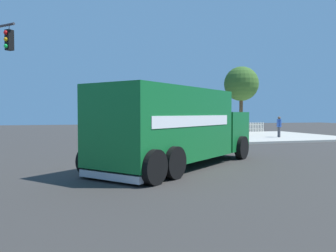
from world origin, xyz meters
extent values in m
plane|color=#33302D|center=(0.00, 0.00, 0.00)|extent=(100.00, 100.00, 0.00)
cube|color=#B2ADA0|center=(-13.01, -13.01, 0.07)|extent=(11.09, 11.09, 0.14)
cube|color=#146B2D|center=(-0.67, 0.59, 1.61)|extent=(6.16, 5.72, 2.53)
cube|color=#146B2D|center=(-3.82, -2.07, 1.20)|extent=(3.00, 3.06, 1.70)
cube|color=black|center=(-4.47, -2.62, 1.54)|extent=(1.36, 1.59, 0.88)
cube|color=#B2B2B7|center=(1.56, 2.47, 0.19)|extent=(1.64, 1.89, 0.21)
cube|color=white|center=(0.11, -0.34, 1.74)|extent=(3.88, 3.28, 0.36)
cube|color=white|center=(-1.45, 1.51, 1.74)|extent=(3.88, 3.28, 0.36)
cylinder|color=black|center=(-2.98, -2.98, 0.50)|extent=(0.94, 0.86, 1.00)
cylinder|color=black|center=(-4.58, -1.09, 0.50)|extent=(0.94, 0.86, 1.00)
cylinder|color=black|center=(1.21, 0.55, 0.50)|extent=(0.94, 0.86, 1.00)
cylinder|color=black|center=(-0.39, 2.45, 0.50)|extent=(0.94, 0.86, 1.00)
cylinder|color=black|center=(2.01, 1.23, 0.50)|extent=(0.94, 0.86, 1.00)
cylinder|color=black|center=(0.41, 3.12, 0.50)|extent=(0.94, 0.86, 1.00)
cylinder|color=#38383D|center=(5.27, -5.39, 6.03)|extent=(0.03, 0.03, 0.25)
cube|color=black|center=(5.27, -5.39, 5.43)|extent=(0.42, 0.42, 0.95)
sphere|color=red|center=(5.40, -5.26, 5.74)|extent=(0.20, 0.20, 0.20)
sphere|color=#EFA314|center=(5.40, -5.26, 5.43)|extent=(0.20, 0.20, 0.20)
sphere|color=#19CC4C|center=(5.40, -5.26, 5.12)|extent=(0.20, 0.20, 0.20)
cylinder|color=#4C4C51|center=(-13.13, -10.96, 0.54)|extent=(0.14, 0.14, 0.79)
cylinder|color=#4C4C51|center=(-13.10, -10.79, 0.54)|extent=(0.14, 0.14, 0.79)
cube|color=#3359B2|center=(-13.11, -10.87, 1.23)|extent=(0.26, 0.37, 0.60)
sphere|color=brown|center=(-13.11, -10.87, 1.64)|extent=(0.22, 0.22, 0.22)
cylinder|color=#3359B2|center=(-13.15, -11.09, 1.26)|extent=(0.09, 0.09, 0.54)
cylinder|color=#3359B2|center=(-13.08, -10.66, 1.26)|extent=(0.09, 0.09, 0.54)
cylinder|color=gray|center=(-11.44, -15.95, 0.55)|extent=(0.14, 0.14, 0.83)
cylinder|color=gray|center=(-11.60, -15.92, 0.55)|extent=(0.14, 0.14, 0.83)
cube|color=gold|center=(-11.52, -15.93, 1.28)|extent=(0.37, 0.27, 0.62)
sphere|color=#936B4C|center=(-11.52, -15.93, 1.70)|extent=(0.22, 0.22, 0.22)
cylinder|color=gold|center=(-11.30, -15.97, 1.31)|extent=(0.09, 0.09, 0.56)
cylinder|color=gold|center=(-11.74, -15.90, 1.31)|extent=(0.09, 0.09, 0.56)
cube|color=silver|center=(-16.34, -18.30, 0.61)|extent=(0.08, 0.04, 0.95)
cube|color=silver|center=(-16.16, -18.30, 0.61)|extent=(0.08, 0.04, 0.95)
cube|color=silver|center=(-15.98, -18.30, 0.61)|extent=(0.08, 0.04, 0.95)
cube|color=silver|center=(-15.80, -18.30, 0.61)|extent=(0.08, 0.04, 0.95)
cube|color=silver|center=(-15.62, -18.30, 0.61)|extent=(0.08, 0.04, 0.95)
cube|color=silver|center=(-15.44, -18.30, 0.61)|extent=(0.08, 0.04, 0.95)
cube|color=silver|center=(-15.26, -18.30, 0.61)|extent=(0.08, 0.04, 0.95)
cube|color=silver|center=(-15.08, -18.30, 0.61)|extent=(0.08, 0.04, 0.95)
cube|color=silver|center=(-14.90, -18.30, 0.61)|extent=(0.08, 0.04, 0.95)
cube|color=silver|center=(-14.72, -18.30, 0.61)|extent=(0.08, 0.04, 0.95)
cube|color=silver|center=(-14.54, -18.30, 0.61)|extent=(0.08, 0.04, 0.95)
cube|color=silver|center=(-14.36, -18.30, 0.61)|extent=(0.08, 0.04, 0.95)
cube|color=silver|center=(-14.18, -18.30, 0.61)|extent=(0.08, 0.04, 0.95)
cube|color=silver|center=(-14.00, -18.30, 0.61)|extent=(0.08, 0.04, 0.95)
cube|color=silver|center=(-13.82, -18.30, 0.61)|extent=(0.08, 0.04, 0.95)
cube|color=silver|center=(-13.64, -18.30, 0.61)|extent=(0.08, 0.04, 0.95)
cube|color=silver|center=(-13.46, -18.30, 0.61)|extent=(0.08, 0.04, 0.95)
cube|color=silver|center=(-13.28, -18.30, 0.61)|extent=(0.08, 0.04, 0.95)
cube|color=silver|center=(-13.10, -18.30, 0.61)|extent=(0.08, 0.04, 0.95)
cube|color=silver|center=(-12.92, -18.30, 0.61)|extent=(0.08, 0.04, 0.95)
cube|color=silver|center=(-12.74, -18.30, 0.61)|extent=(0.08, 0.04, 0.95)
cube|color=silver|center=(-12.56, -18.30, 0.61)|extent=(0.08, 0.04, 0.95)
cube|color=silver|center=(-12.38, -18.30, 0.61)|extent=(0.08, 0.04, 0.95)
cube|color=silver|center=(-12.20, -18.30, 0.61)|extent=(0.08, 0.04, 0.95)
cube|color=silver|center=(-12.02, -18.30, 0.61)|extent=(0.08, 0.04, 0.95)
cube|color=silver|center=(-11.84, -18.30, 0.61)|extent=(0.08, 0.04, 0.95)
cube|color=silver|center=(-11.66, -18.30, 0.61)|extent=(0.08, 0.04, 0.95)
cube|color=silver|center=(-11.48, -18.30, 0.61)|extent=(0.08, 0.04, 0.95)
cube|color=silver|center=(-11.30, -18.30, 0.61)|extent=(0.08, 0.04, 0.95)
cube|color=silver|center=(-11.12, -18.30, 0.61)|extent=(0.08, 0.04, 0.95)
cube|color=silver|center=(-10.94, -18.30, 0.61)|extent=(0.08, 0.04, 0.95)
cube|color=silver|center=(-10.76, -18.30, 0.61)|extent=(0.08, 0.04, 0.95)
cube|color=silver|center=(-10.58, -18.30, 0.61)|extent=(0.08, 0.04, 0.95)
cube|color=silver|center=(-10.40, -18.30, 0.61)|extent=(0.08, 0.04, 0.95)
cube|color=silver|center=(-10.22, -18.30, 0.61)|extent=(0.08, 0.04, 0.95)
cube|color=silver|center=(-10.04, -18.30, 0.61)|extent=(0.08, 0.04, 0.95)
cube|color=silver|center=(-9.86, -18.30, 0.61)|extent=(0.08, 0.04, 0.95)
cube|color=silver|center=(-9.68, -18.30, 0.61)|extent=(0.08, 0.04, 0.95)
cube|color=silver|center=(-13.01, -18.32, 0.85)|extent=(6.76, 0.03, 0.07)
cube|color=silver|center=(-13.01, -18.32, 0.42)|extent=(6.76, 0.03, 0.07)
cylinder|color=brown|center=(-12.42, -15.69, 1.82)|extent=(0.32, 0.32, 3.36)
sphere|color=#386023|center=(-12.42, -15.69, 4.66)|extent=(3.10, 3.10, 3.10)
camera|label=1|loc=(2.72, 12.36, 2.00)|focal=36.86mm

